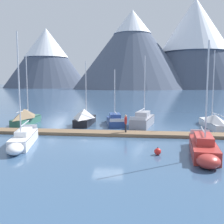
# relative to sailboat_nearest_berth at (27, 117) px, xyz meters

# --- Properties ---
(ground_plane) EXTENTS (700.00, 700.00, 0.00)m
(ground_plane) POSITION_rel_sailboat_nearest_berth_xyz_m (10.49, -9.67, -0.92)
(ground_plane) COLOR #38567A
(mountain_west_summit) EXTENTS (66.34, 66.34, 46.05)m
(mountain_west_summit) POSITION_rel_sailboat_nearest_berth_xyz_m (-51.02, 177.49, 23.45)
(mountain_west_summit) COLOR #424C60
(mountain_west_summit) RESTS_ON ground
(mountain_central_massif) EXTENTS (81.42, 81.42, 53.26)m
(mountain_central_massif) POSITION_rel_sailboat_nearest_berth_xyz_m (15.84, 155.43, 26.25)
(mountain_central_massif) COLOR #4C566B
(mountain_central_massif) RESTS_ON ground
(mountain_shoulder_ridge) EXTENTS (77.68, 77.68, 63.06)m
(mountain_shoulder_ridge) POSITION_rel_sailboat_nearest_berth_xyz_m (60.34, 164.81, 33.02)
(mountain_shoulder_ridge) COLOR #424C60
(mountain_shoulder_ridge) RESTS_ON ground
(dock) EXTENTS (24.46, 3.55, 0.30)m
(dock) POSITION_rel_sailboat_nearest_berth_xyz_m (10.49, -5.67, -0.77)
(dock) COLOR brown
(dock) RESTS_ON ground
(sailboat_nearest_berth) EXTENTS (1.94, 6.79, 8.17)m
(sailboat_nearest_berth) POSITION_rel_sailboat_nearest_berth_xyz_m (0.00, 0.00, 0.00)
(sailboat_nearest_berth) COLOR #336B56
(sailboat_nearest_berth) RESTS_ON ground
(sailboat_second_berth) EXTENTS (2.40, 6.86, 8.89)m
(sailboat_second_berth) POSITION_rel_sailboat_nearest_berth_xyz_m (3.70, -10.55, -0.36)
(sailboat_second_berth) COLOR white
(sailboat_second_berth) RESTS_ON ground
(sailboat_mid_dock_port) EXTENTS (2.22, 6.17, 7.56)m
(sailboat_mid_dock_port) POSITION_rel_sailboat_nearest_berth_xyz_m (7.05, 0.25, 0.01)
(sailboat_mid_dock_port) COLOR black
(sailboat_mid_dock_port) RESTS_ON ground
(sailboat_mid_dock_starboard) EXTENTS (2.42, 6.31, 6.57)m
(sailboat_mid_dock_starboard) POSITION_rel_sailboat_nearest_berth_xyz_m (10.58, 0.73, -0.41)
(sailboat_mid_dock_starboard) COLOR navy
(sailboat_mid_dock_starboard) RESTS_ON ground
(sailboat_far_berth) EXTENTS (3.42, 7.05, 8.15)m
(sailboat_far_berth) POSITION_rel_sailboat_nearest_berth_xyz_m (14.02, 0.15, -0.25)
(sailboat_far_berth) COLOR #93939E
(sailboat_far_berth) RESTS_ON ground
(sailboat_outer_slip) EXTENTS (2.79, 7.20, 7.83)m
(sailboat_outer_slip) POSITION_rel_sailboat_nearest_berth_xyz_m (17.39, -12.55, -0.34)
(sailboat_outer_slip) COLOR #B2332D
(sailboat_outer_slip) RESTS_ON ground
(sailboat_end_of_dock) EXTENTS (1.68, 7.54, 8.57)m
(sailboat_end_of_dock) POSITION_rel_sailboat_nearest_berth_xyz_m (21.63, -1.20, -0.16)
(sailboat_end_of_dock) COLOR silver
(sailboat_end_of_dock) RESTS_ON ground
(person_on_dock) EXTENTS (0.25, 0.59, 1.69)m
(person_on_dock) POSITION_rel_sailboat_nearest_berth_xyz_m (11.93, -5.74, 0.34)
(person_on_dock) COLOR #232328
(person_on_dock) RESTS_ON dock
(mooring_buoy_channel_marker) EXTENTS (0.49, 0.49, 0.57)m
(mooring_buoy_channel_marker) POSITION_rel_sailboat_nearest_berth_xyz_m (14.21, -12.50, -0.67)
(mooring_buoy_channel_marker) COLOR red
(mooring_buoy_channel_marker) RESTS_ON ground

